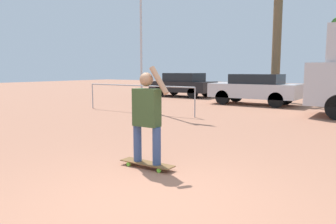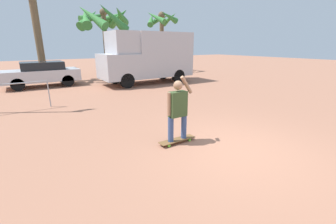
{
  "view_description": "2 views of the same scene",
  "coord_description": "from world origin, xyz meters",
  "px_view_note": "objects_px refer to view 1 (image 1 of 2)",
  "views": [
    {
      "loc": [
        2.39,
        -3.11,
        1.65
      ],
      "look_at": [
        -0.81,
        1.62,
        0.92
      ],
      "focal_mm": 35.0,
      "sensor_mm": 36.0,
      "label": 1
    },
    {
      "loc": [
        -4.07,
        -3.16,
        2.43
      ],
      "look_at": [
        -0.84,
        1.75,
        0.67
      ],
      "focal_mm": 24.0,
      "sensor_mm": 36.0,
      "label": 2
    }
  ],
  "objects_px": {
    "skateboard": "(147,163)",
    "person_skateboarder": "(147,112)",
    "parked_car_black": "(183,84)",
    "flagpole": "(142,5)",
    "parked_car_silver": "(255,88)"
  },
  "relations": [
    {
      "from": "skateboard",
      "to": "person_skateboarder",
      "type": "bearing_deg",
      "value": 180.0
    },
    {
      "from": "parked_car_black",
      "to": "flagpole",
      "type": "height_order",
      "value": "flagpole"
    },
    {
      "from": "parked_car_black",
      "to": "flagpole",
      "type": "relative_size",
      "value": 0.5
    },
    {
      "from": "parked_car_silver",
      "to": "flagpole",
      "type": "height_order",
      "value": "flagpole"
    },
    {
      "from": "person_skateboarder",
      "to": "parked_car_black",
      "type": "height_order",
      "value": "person_skateboarder"
    },
    {
      "from": "parked_car_silver",
      "to": "person_skateboarder",
      "type": "bearing_deg",
      "value": -79.73
    },
    {
      "from": "parked_car_silver",
      "to": "flagpole",
      "type": "distance_m",
      "value": 6.62
    },
    {
      "from": "parked_car_black",
      "to": "flagpole",
      "type": "xyz_separation_m",
      "value": [
        2.08,
        -6.71,
        3.53
      ]
    },
    {
      "from": "person_skateboarder",
      "to": "flagpole",
      "type": "xyz_separation_m",
      "value": [
        -5.31,
        6.57,
        3.35
      ]
    },
    {
      "from": "skateboard",
      "to": "parked_car_black",
      "type": "relative_size",
      "value": 0.26
    },
    {
      "from": "skateboard",
      "to": "parked_car_silver",
      "type": "height_order",
      "value": "parked_car_silver"
    },
    {
      "from": "person_skateboarder",
      "to": "parked_car_black",
      "type": "xyz_separation_m",
      "value": [
        -7.38,
        13.28,
        -0.18
      ]
    },
    {
      "from": "skateboard",
      "to": "parked_car_black",
      "type": "bearing_deg",
      "value": 119.08
    },
    {
      "from": "flagpole",
      "to": "parked_car_silver",
      "type": "bearing_deg",
      "value": 54.02
    },
    {
      "from": "flagpole",
      "to": "parked_car_black",
      "type": "bearing_deg",
      "value": 107.21
    }
  ]
}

